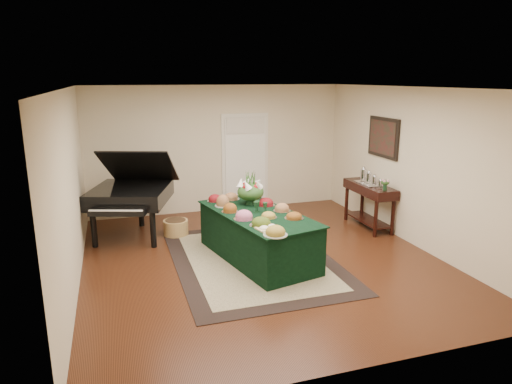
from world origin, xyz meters
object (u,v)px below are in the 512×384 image
object	(u,v)px
buffet_table	(258,236)
mahogany_sideboard	(369,194)
floral_centerpiece	(251,189)
grand_piano	(131,194)

from	to	relation	value
buffet_table	mahogany_sideboard	size ratio (longest dim) A/B	1.89
floral_centerpiece	mahogany_sideboard	xyz separation A→B (m)	(2.51, 0.38, -0.38)
buffet_table	grand_piano	world-z (taller)	grand_piano
floral_centerpiece	grand_piano	xyz separation A→B (m)	(-1.89, 1.20, -0.24)
grand_piano	mahogany_sideboard	world-z (taller)	grand_piano
floral_centerpiece	mahogany_sideboard	distance (m)	2.57
grand_piano	mahogany_sideboard	distance (m)	4.48
grand_piano	floral_centerpiece	bearing A→B (deg)	-32.54
grand_piano	mahogany_sideboard	xyz separation A→B (m)	(4.40, -0.83, -0.14)
buffet_table	floral_centerpiece	bearing A→B (deg)	85.85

